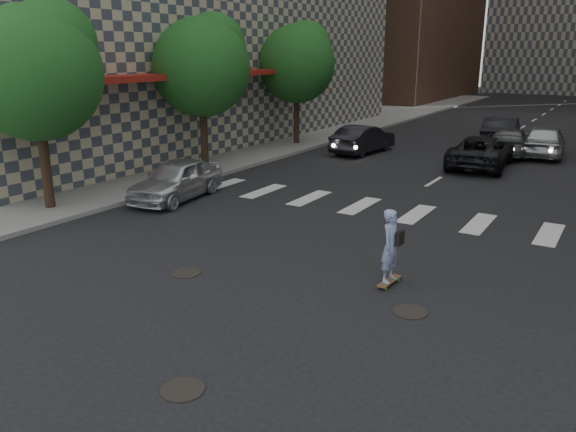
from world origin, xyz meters
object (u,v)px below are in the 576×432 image
(tree_b, at_px, (204,63))
(tree_c, at_px, (299,60))
(traffic_car_b, at_px, (509,141))
(traffic_car_d, at_px, (544,140))
(tree_a, at_px, (38,67))
(traffic_car_a, at_px, (363,139))
(traffic_car_c, at_px, (481,152))
(traffic_car_e, at_px, (501,131))
(skateboarder, at_px, (391,246))
(silver_sedan, at_px, (177,179))

(tree_b, bearing_deg, tree_c, 90.00)
(traffic_car_b, height_order, traffic_car_d, traffic_car_d)
(tree_a, bearing_deg, traffic_car_a, 74.94)
(tree_c, bearing_deg, traffic_car_c, -6.27)
(tree_b, xyz_separation_m, traffic_car_c, (10.34, 6.86, -3.93))
(tree_c, xyz_separation_m, traffic_car_d, (12.35, 3.45, -3.84))
(traffic_car_d, xyz_separation_m, traffic_car_e, (-2.55, 2.31, -0.00))
(traffic_car_c, distance_m, traffic_car_d, 5.01)
(tree_b, distance_m, tree_c, 8.00)
(tree_c, height_order, traffic_car_b, tree_c)
(tree_a, distance_m, traffic_car_a, 16.56)
(traffic_car_a, bearing_deg, traffic_car_b, -148.02)
(tree_c, distance_m, traffic_car_d, 13.38)
(traffic_car_e, bearing_deg, skateboarder, 89.53)
(traffic_car_d, relative_size, traffic_car_e, 0.97)
(skateboarder, xyz_separation_m, silver_sedan, (-9.40, 3.29, -0.21))
(silver_sedan, xyz_separation_m, traffic_car_d, (9.89, 16.18, 0.09))
(skateboarder, distance_m, traffic_car_a, 17.35)
(skateboarder, relative_size, traffic_car_b, 0.37)
(silver_sedan, xyz_separation_m, traffic_car_a, (1.73, 12.26, 0.01))
(tree_b, height_order, traffic_car_e, tree_b)
(silver_sedan, height_order, traffic_car_e, traffic_car_e)
(tree_a, xyz_separation_m, silver_sedan, (2.45, 3.27, -3.93))
(silver_sedan, relative_size, traffic_car_e, 0.86)
(tree_c, relative_size, traffic_car_d, 1.39)
(traffic_car_b, relative_size, traffic_car_e, 0.98)
(tree_c, bearing_deg, traffic_car_e, 30.46)
(silver_sedan, bearing_deg, tree_b, 109.79)
(silver_sedan, height_order, traffic_car_c, traffic_car_c)
(traffic_car_a, relative_size, traffic_car_e, 0.90)
(tree_b, relative_size, silver_sedan, 1.57)
(tree_a, distance_m, tree_b, 8.00)
(traffic_car_c, xyz_separation_m, traffic_car_e, (-0.55, 6.90, 0.09))
(traffic_car_a, distance_m, traffic_car_e, 8.38)
(traffic_car_e, bearing_deg, traffic_car_c, 88.67)
(tree_a, distance_m, traffic_car_e, 24.17)
(tree_c, height_order, silver_sedan, tree_c)
(skateboarder, height_order, traffic_car_b, skateboarder)
(tree_c, xyz_separation_m, skateboarder, (11.86, -16.02, -3.72))
(traffic_car_a, bearing_deg, tree_c, -1.11)
(skateboarder, relative_size, traffic_car_e, 0.36)
(traffic_car_a, height_order, traffic_car_b, traffic_car_a)
(tree_a, distance_m, tree_c, 16.00)
(silver_sedan, bearing_deg, traffic_car_e, 60.68)
(tree_a, relative_size, traffic_car_e, 1.35)
(traffic_car_d, bearing_deg, skateboarder, 83.97)
(traffic_car_b, bearing_deg, traffic_car_a, 19.38)
(tree_c, distance_m, traffic_car_b, 11.82)
(tree_b, relative_size, traffic_car_c, 1.27)
(traffic_car_d, distance_m, traffic_car_e, 3.44)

